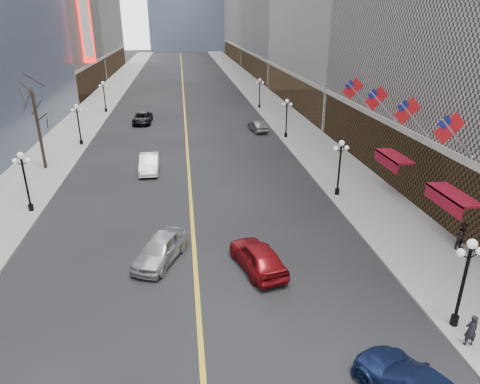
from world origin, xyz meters
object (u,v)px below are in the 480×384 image
object	(u,v)px
streetlamp_west_1	(25,176)
car_nb_near	(160,249)
car_nb_far	(142,118)
car_sb_far	(257,126)
streetlamp_east_2	(287,114)
ped_ne_corner	(471,330)
streetlamp_east_0	(465,274)
streetlamp_east_1	(340,162)
car_nb_mid	(149,163)
streetlamp_west_2	(78,120)
car_sb_mid	(258,256)
streetlamp_west_3	(104,93)
streetlamp_east_3	(260,90)

from	to	relation	value
streetlamp_west_1	car_nb_near	distance (m)	12.96
car_nb_near	car_nb_far	size ratio (longest dim) A/B	0.92
car_nb_far	car_sb_far	size ratio (longest dim) A/B	1.27
streetlamp_east_2	streetlamp_west_1	xyz separation A→B (m)	(-23.60, -18.00, 0.00)
streetlamp_east_2	streetlamp_west_1	size ratio (longest dim) A/B	1.00
streetlamp_east_2	ped_ne_corner	world-z (taller)	streetlamp_east_2
streetlamp_west_1	car_sb_far	world-z (taller)	streetlamp_west_1
streetlamp_east_0	car_sb_far	world-z (taller)	streetlamp_east_0
streetlamp_east_0	streetlamp_east_1	size ratio (longest dim) A/B	1.00
streetlamp_west_1	car_nb_far	size ratio (longest dim) A/B	0.87
streetlamp_east_0	car_nb_mid	world-z (taller)	streetlamp_east_0
streetlamp_west_2	ped_ne_corner	bearing A→B (deg)	-56.42
car_nb_mid	car_sb_far	distance (m)	18.58
streetlamp_east_1	car_nb_mid	world-z (taller)	streetlamp_east_1
streetlamp_east_1	car_nb_far	distance (m)	33.17
streetlamp_west_2	car_nb_near	distance (m)	28.07
car_sb_mid	car_nb_mid	bearing A→B (deg)	-82.98
ped_ne_corner	car_nb_near	bearing A→B (deg)	-29.13
streetlamp_west_3	car_nb_mid	distance (m)	29.16
car_sb_far	streetlamp_east_0	bearing A→B (deg)	85.41
car_nb_near	streetlamp_east_0	bearing A→B (deg)	-5.77
streetlamp_west_3	car_sb_far	bearing A→B (deg)	-34.48
streetlamp_east_0	car_nb_mid	size ratio (longest dim) A/B	0.93
streetlamp_west_1	car_nb_mid	bearing A→B (deg)	44.72
streetlamp_east_2	car_nb_far	xyz separation A→B (m)	(-17.55, 10.06, -2.18)
streetlamp_east_3	car_sb_far	distance (m)	14.72
streetlamp_west_3	car_sb_mid	distance (m)	48.38
car_nb_far	car_sb_mid	world-z (taller)	car_sb_mid
streetlamp_east_0	ped_ne_corner	size ratio (longest dim) A/B	2.91
car_sb_mid	ped_ne_corner	xyz separation A→B (m)	(8.08, -7.47, 0.10)
streetlamp_west_1	car_nb_far	world-z (taller)	streetlamp_west_1
streetlamp_east_2	streetlamp_east_3	size ratio (longest dim) A/B	1.00
car_nb_near	car_nb_mid	distance (m)	16.39
streetlamp_west_2	car_sb_mid	size ratio (longest dim) A/B	0.93
streetlamp_east_3	car_nb_mid	world-z (taller)	streetlamp_east_3
streetlamp_east_2	car_sb_far	world-z (taller)	streetlamp_east_2
streetlamp_east_1	streetlamp_east_2	bearing A→B (deg)	90.00
ped_ne_corner	streetlamp_west_3	bearing A→B (deg)	-61.73
streetlamp_east_1	car_sb_mid	xyz separation A→B (m)	(-8.24, -9.83, -2.07)
streetlamp_east_0	streetlamp_west_2	size ratio (longest dim) A/B	1.00
streetlamp_west_2	car_nb_far	size ratio (longest dim) A/B	0.87
streetlamp_west_3	car_nb_far	xyz separation A→B (m)	(6.05, -7.94, -2.18)
car_nb_near	car_nb_mid	size ratio (longest dim) A/B	0.98
streetlamp_east_0	streetlamp_east_1	distance (m)	16.00
streetlamp_west_3	car_sb_mid	world-z (taller)	streetlamp_west_3
streetlamp_west_3	car_sb_far	size ratio (longest dim) A/B	1.10
streetlamp_east_3	streetlamp_west_2	size ratio (longest dim) A/B	1.00
streetlamp_east_2	streetlamp_west_1	distance (m)	29.68
streetlamp_east_3	car_nb_mid	bearing A→B (deg)	-118.94
car_nb_near	streetlamp_west_1	bearing A→B (deg)	163.63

